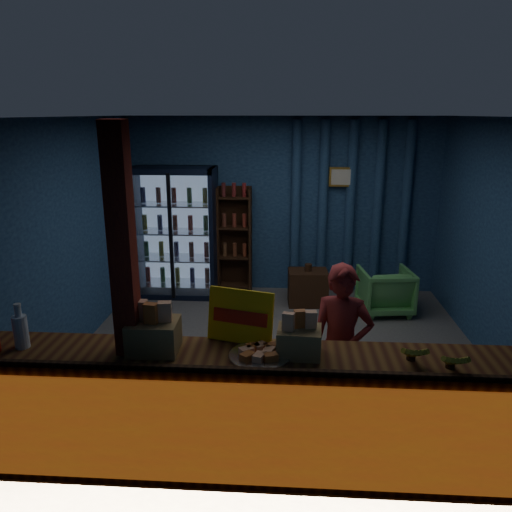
% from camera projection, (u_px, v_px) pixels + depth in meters
% --- Properties ---
extents(ground, '(4.60, 4.60, 0.00)m').
position_uv_depth(ground, '(278.00, 353.00, 5.69)').
color(ground, '#515154').
rests_on(ground, ground).
extents(room_walls, '(4.60, 4.60, 4.60)m').
position_uv_depth(room_walls, '(279.00, 218.00, 5.26)').
color(room_walls, navy).
rests_on(room_walls, ground).
extents(counter, '(4.40, 0.57, 0.99)m').
position_uv_depth(counter, '(272.00, 413.00, 3.73)').
color(counter, brown).
rests_on(counter, ground).
extents(support_post, '(0.16, 0.16, 2.60)m').
position_uv_depth(support_post, '(127.00, 307.00, 3.58)').
color(support_post, '#992D16').
rests_on(support_post, ground).
extents(beverage_cooler, '(1.20, 0.62, 1.90)m').
position_uv_depth(beverage_cooler, '(177.00, 233.00, 7.37)').
color(beverage_cooler, black).
rests_on(beverage_cooler, ground).
extents(bottle_shelf, '(0.50, 0.28, 1.60)m').
position_uv_depth(bottle_shelf, '(235.00, 240.00, 7.49)').
color(bottle_shelf, '#372011').
rests_on(bottle_shelf, ground).
extents(curtain_folds, '(1.74, 0.14, 2.50)m').
position_uv_depth(curtain_folds, '(350.00, 207.00, 7.32)').
color(curtain_folds, navy).
rests_on(curtain_folds, room_walls).
extents(framed_picture, '(0.36, 0.04, 0.28)m').
position_uv_depth(framed_picture, '(342.00, 177.00, 7.16)').
color(framed_picture, gold).
rests_on(framed_picture, room_walls).
extents(shopkeeper, '(0.58, 0.43, 1.45)m').
position_uv_depth(shopkeeper, '(341.00, 348.00, 4.21)').
color(shopkeeper, maroon).
rests_on(shopkeeper, ground).
extents(green_chair, '(0.74, 0.76, 0.62)m').
position_uv_depth(green_chair, '(385.00, 291.00, 6.78)').
color(green_chair, '#54A956').
rests_on(green_chair, ground).
extents(side_table, '(0.57, 0.43, 0.60)m').
position_uv_depth(side_table, '(308.00, 287.00, 7.08)').
color(side_table, '#372011').
rests_on(side_table, ground).
extents(yellow_sign, '(0.52, 0.24, 0.41)m').
position_uv_depth(yellow_sign, '(240.00, 316.00, 3.77)').
color(yellow_sign, yellow).
rests_on(yellow_sign, counter).
extents(snack_box_left, '(0.37, 0.31, 0.38)m').
position_uv_depth(snack_box_left, '(154.00, 334.00, 3.64)').
color(snack_box_left, '#9A844A').
rests_on(snack_box_left, counter).
extents(snack_box_centre, '(0.33, 0.28, 0.33)m').
position_uv_depth(snack_box_centre, '(299.00, 340.00, 3.59)').
color(snack_box_centre, '#9A844A').
rests_on(snack_box_centre, counter).
extents(pastry_tray, '(0.45, 0.45, 0.07)m').
position_uv_depth(pastry_tray, '(260.00, 354.00, 3.57)').
color(pastry_tray, silver).
rests_on(pastry_tray, counter).
extents(banana_bunches, '(0.46, 0.28, 0.15)m').
position_uv_depth(banana_bunches, '(432.00, 356.00, 3.43)').
color(banana_bunches, gold).
rests_on(banana_bunches, counter).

